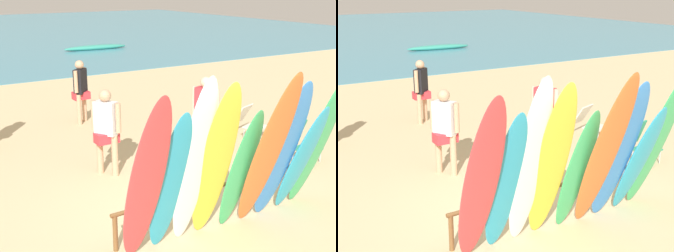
% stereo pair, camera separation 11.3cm
% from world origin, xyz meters
% --- Properties ---
extents(ground, '(60.00, 60.00, 0.00)m').
position_xyz_m(ground, '(0.00, 14.00, 0.00)').
color(ground, '#D3BC8C').
extents(surfboard_rack, '(3.55, 0.07, 0.58)m').
position_xyz_m(surfboard_rack, '(0.00, 0.00, 0.48)').
color(surfboard_rack, brown).
rests_on(surfboard_rack, ground).
extents(surfboard_red_0, '(0.52, 0.93, 2.45)m').
position_xyz_m(surfboard_red_0, '(-1.58, -0.65, 1.22)').
color(surfboard_red_0, '#D13D42').
rests_on(surfboard_red_0, ground).
extents(surfboard_teal_1, '(0.55, 0.75, 2.12)m').
position_xyz_m(surfboard_teal_1, '(-1.13, -0.50, 1.06)').
color(surfboard_teal_1, '#289EC6').
rests_on(surfboard_teal_1, ground).
extents(surfboard_white_2, '(0.49, 0.82, 2.55)m').
position_xyz_m(surfboard_white_2, '(-0.79, -0.54, 1.28)').
color(surfboard_white_2, white).
rests_on(surfboard_white_2, ground).
extents(surfboard_yellow_3, '(0.59, 0.90, 2.45)m').
position_xyz_m(surfboard_yellow_3, '(-0.45, -0.56, 1.23)').
color(surfboard_yellow_3, yellow).
rests_on(surfboard_yellow_3, ground).
extents(surfboard_green_4, '(0.53, 0.73, 1.99)m').
position_xyz_m(surfboard_green_4, '(0.04, -0.52, 0.99)').
color(surfboard_green_4, '#38B266').
rests_on(surfboard_green_4, ground).
extents(surfboard_orange_5, '(0.55, 1.10, 2.54)m').
position_xyz_m(surfboard_orange_5, '(0.35, -0.73, 1.27)').
color(surfboard_orange_5, orange).
rests_on(surfboard_orange_5, ground).
extents(surfboard_blue_6, '(0.58, 0.88, 2.34)m').
position_xyz_m(surfboard_blue_6, '(0.75, -0.62, 1.17)').
color(surfboard_blue_6, '#337AD1').
rests_on(surfboard_blue_6, ground).
extents(surfboard_teal_7, '(0.56, 0.88, 1.91)m').
position_xyz_m(surfboard_teal_7, '(1.22, -0.59, 0.95)').
color(surfboard_teal_7, '#289EC6').
rests_on(surfboard_teal_7, ground).
extents(surfboard_green_8, '(0.64, 0.94, 2.36)m').
position_xyz_m(surfboard_green_8, '(1.59, -0.57, 1.18)').
color(surfboard_green_8, '#38B266').
rests_on(surfboard_green_8, ground).
extents(beachgoer_strolling, '(0.48, 0.48, 1.67)m').
position_xyz_m(beachgoer_strolling, '(0.25, 6.11, 0.96)').
color(beachgoer_strolling, tan).
rests_on(beachgoer_strolling, ground).
extents(beachgoer_photographing, '(0.45, 0.60, 1.72)m').
position_xyz_m(beachgoer_photographing, '(1.60, 2.44, 0.99)').
color(beachgoer_photographing, beige).
rests_on(beachgoer_photographing, ground).
extents(beachgoer_near_rack, '(0.44, 0.56, 1.70)m').
position_xyz_m(beachgoer_near_rack, '(-0.65, 2.54, 0.98)').
color(beachgoer_near_rack, tan).
rests_on(beachgoer_near_rack, ground).
extents(beach_chair_red, '(0.58, 0.72, 0.83)m').
position_xyz_m(beach_chair_red, '(3.11, 1.11, 0.43)').
color(beach_chair_red, '#B7B7BC').
rests_on(beach_chair_red, ground).
extents(beach_chair_blue, '(0.73, 0.88, 0.79)m').
position_xyz_m(beach_chair_blue, '(3.21, 2.85, 0.42)').
color(beach_chair_blue, '#B7B7BC').
rests_on(beach_chair_blue, ground).
extents(distant_boat, '(3.64, 0.70, 0.29)m').
position_xyz_m(distant_boat, '(6.21, 18.99, 0.13)').
color(distant_boat, teal).
rests_on(distant_boat, ground).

